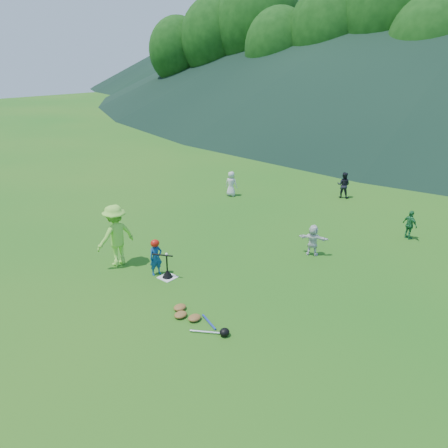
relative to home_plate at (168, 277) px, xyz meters
name	(u,v)px	position (x,y,z in m)	size (l,w,h in m)	color
ground	(168,278)	(0.00, 0.00, -0.01)	(120.00, 120.00, 0.00)	#186316
home_plate	(168,277)	(0.00, 0.00, 0.00)	(0.45, 0.45, 0.02)	silver
baseball	(166,254)	(0.00, 0.00, 0.73)	(0.08, 0.08, 0.08)	white
batter_child	(156,258)	(-0.40, -0.05, 0.52)	(0.38, 0.25, 1.05)	navy
adult_coach	(116,235)	(-1.79, -0.36, 0.93)	(1.21, 0.70, 1.88)	#8EE744
fielder_a	(231,184)	(-3.53, 7.21, 0.55)	(0.55, 0.36, 1.12)	silver
fielder_b	(343,185)	(0.43, 10.20, 0.57)	(0.56, 0.44, 1.15)	black
fielder_c	(410,225)	(4.27, 7.30, 0.50)	(0.59, 0.25, 1.02)	#22723A
fielder_d	(313,240)	(2.38, 4.00, 0.50)	(0.94, 0.30, 1.01)	silver
batting_tee	(167,274)	(0.00, 0.00, 0.12)	(0.30, 0.30, 0.68)	black
batter_gear	(156,244)	(-0.37, -0.05, 0.94)	(0.72, 0.28, 0.41)	#B8160C
equipment_pile	(194,318)	(2.07, -1.07, 0.06)	(1.80, 0.71, 0.19)	olive
outfield_fence	(446,131)	(0.00, 28.00, 0.69)	(70.07, 0.08, 1.33)	gray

